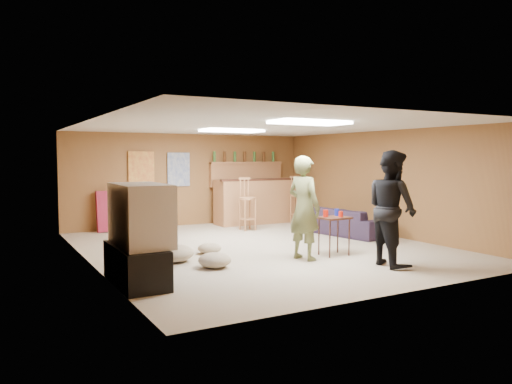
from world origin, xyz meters
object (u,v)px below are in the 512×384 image
tv_body (141,215)px  bar_counter (255,201)px  person_olive (304,208)px  person_black (392,208)px  tray_table (334,236)px  sofa (344,221)px

tv_body → bar_counter: bearing=47.0°
person_olive → person_black: person_black is taller
bar_counter → person_black: 5.26m
tv_body → bar_counter: tv_body is taller
tray_table → person_black: bearing=-75.0°
person_olive → tray_table: 0.81m
person_olive → tray_table: person_olive is taller
tv_body → sofa: size_ratio=0.57×
bar_counter → tray_table: bar_counter is taller
person_olive → sofa: size_ratio=0.86×
tv_body → tray_table: bearing=4.6°
person_black → sofa: 3.07m
tv_body → bar_counter: size_ratio=0.55×
person_olive → sofa: 2.85m
bar_counter → tv_body: bearing=-133.0°
bar_counter → person_olive: 4.46m
sofa → person_black: bearing=145.2°
person_black → bar_counter: bearing=3.2°
person_olive → tv_body: bearing=80.0°
tv_body → person_black: (3.62, -0.77, -0.03)m
person_olive → person_black: 1.36m
person_olive → sofa: (2.22, 1.70, -0.55)m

